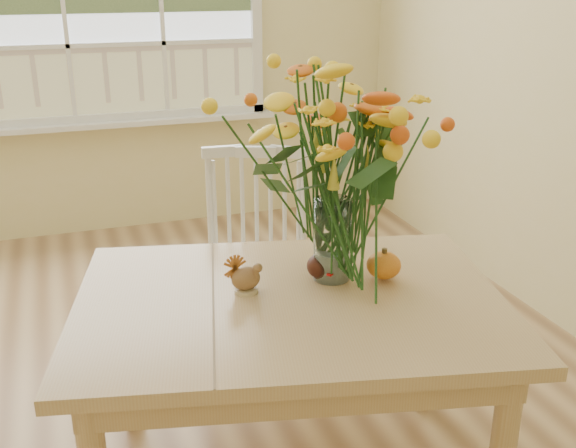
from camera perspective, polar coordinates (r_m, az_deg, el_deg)
name	(u,v)px	position (r m, az deg, el deg)	size (l,w,h in m)	color
wall_back	(63,9)	(4.21, -18.49, 16.86)	(4.00, 0.02, 2.70)	beige
dining_table	(290,325)	(2.01, 0.19, -8.54)	(1.40, 1.13, 0.66)	tan
windsor_chair	(255,253)	(2.68, -2.77, -2.47)	(0.53, 0.52, 0.89)	white
flower_vase	(334,158)	(1.96, 3.93, 5.58)	(0.53, 0.53, 0.63)	white
pumpkin	(384,267)	(2.08, 8.10, -3.59)	(0.11, 0.11, 0.08)	orange
turkey_figurine	(246,278)	(1.98, -3.60, -4.63)	(0.09, 0.07, 0.11)	#CCB78C
dark_gourd	(321,267)	(2.06, 2.78, -3.68)	(0.13, 0.09, 0.08)	#38160F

